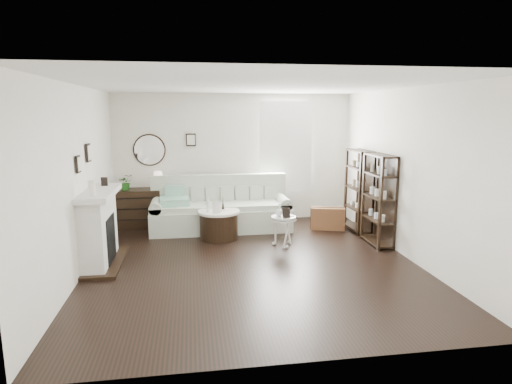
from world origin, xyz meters
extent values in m
plane|color=black|center=(0.00, 0.00, 0.00)|extent=(5.50, 5.50, 0.00)
plane|color=white|center=(0.00, 0.00, 2.70)|extent=(5.50, 5.50, 0.00)
plane|color=silver|center=(0.00, 2.75, 1.35)|extent=(5.00, 0.00, 5.00)
plane|color=silver|center=(0.00, -2.75, 1.35)|extent=(5.00, 0.00, 5.00)
plane|color=silver|center=(-2.50, 0.00, 1.35)|extent=(0.00, 5.50, 5.50)
plane|color=silver|center=(2.50, 0.00, 1.35)|extent=(0.00, 5.50, 5.50)
cube|color=white|center=(1.10, 2.73, 1.60)|extent=(1.00, 0.02, 1.80)
cube|color=white|center=(1.10, 2.67, 1.60)|extent=(1.15, 0.02, 1.90)
cylinder|color=silver|center=(-1.75, 2.72, 1.55)|extent=(0.60, 0.03, 0.60)
cube|color=black|center=(-0.90, 2.72, 1.75)|extent=(0.20, 0.03, 0.26)
cube|color=silver|center=(-2.33, 0.30, 0.55)|extent=(0.34, 1.20, 1.10)
cube|color=black|center=(-2.30, 0.30, 0.40)|extent=(0.30, 0.65, 0.70)
cube|color=silver|center=(-2.28, 0.30, 1.12)|extent=(0.44, 1.35, 0.08)
cube|color=black|center=(-2.25, 0.30, 0.03)|extent=(0.50, 1.40, 0.05)
cylinder|color=white|center=(-2.28, -0.15, 1.27)|extent=(0.08, 0.08, 0.22)
cube|color=black|center=(-2.28, 0.70, 1.23)|extent=(0.10, 0.03, 0.14)
cube|color=black|center=(-2.47, -0.05, 1.60)|extent=(0.03, 0.18, 0.24)
cube|color=black|center=(-2.47, 0.60, 1.70)|extent=(0.03, 0.22, 0.28)
cube|color=black|center=(2.33, 1.55, 0.80)|extent=(0.30, 0.80, 1.60)
cylinder|color=tan|center=(2.31, 1.30, 0.52)|extent=(0.08, 0.08, 0.11)
cylinder|color=tan|center=(2.31, 1.55, 0.52)|extent=(0.08, 0.08, 0.11)
cylinder|color=tan|center=(2.31, 1.80, 0.52)|extent=(0.08, 0.08, 0.11)
cylinder|color=tan|center=(2.31, 1.30, 0.92)|extent=(0.08, 0.08, 0.11)
cylinder|color=tan|center=(2.31, 1.55, 0.92)|extent=(0.08, 0.08, 0.11)
cylinder|color=tan|center=(2.31, 1.80, 0.92)|extent=(0.08, 0.08, 0.11)
cylinder|color=tan|center=(2.31, 1.30, 1.32)|extent=(0.08, 0.08, 0.11)
cylinder|color=tan|center=(2.31, 1.55, 1.32)|extent=(0.08, 0.08, 0.11)
cylinder|color=tan|center=(2.31, 1.80, 1.32)|extent=(0.08, 0.08, 0.11)
cube|color=black|center=(2.33, 0.65, 0.80)|extent=(0.30, 0.80, 1.60)
cylinder|color=tan|center=(2.31, 0.40, 0.52)|extent=(0.08, 0.08, 0.11)
cylinder|color=tan|center=(2.31, 0.65, 0.52)|extent=(0.08, 0.08, 0.11)
cylinder|color=tan|center=(2.31, 0.90, 0.52)|extent=(0.08, 0.08, 0.11)
cylinder|color=tan|center=(2.31, 0.40, 0.92)|extent=(0.08, 0.08, 0.11)
cylinder|color=tan|center=(2.31, 0.65, 0.92)|extent=(0.08, 0.08, 0.11)
cylinder|color=tan|center=(2.31, 0.90, 0.92)|extent=(0.08, 0.08, 0.11)
cylinder|color=tan|center=(2.31, 0.40, 1.32)|extent=(0.08, 0.08, 0.11)
cylinder|color=tan|center=(2.31, 0.65, 1.32)|extent=(0.08, 0.08, 0.11)
cylinder|color=tan|center=(2.31, 0.90, 1.32)|extent=(0.08, 0.08, 0.11)
cube|color=#A0AA98|center=(-0.35, 2.00, 0.22)|extent=(2.74, 0.95, 0.44)
cube|color=#A0AA98|center=(-0.35, 1.97, 0.50)|extent=(2.37, 0.76, 0.11)
cube|color=#A0AA98|center=(-0.35, 2.37, 0.64)|extent=(2.74, 0.21, 0.84)
cube|color=#A0AA98|center=(-1.59, 2.00, 0.27)|extent=(0.23, 0.90, 0.55)
cube|color=#A0AA98|center=(0.89, 2.00, 0.27)|extent=(0.23, 0.90, 0.55)
cube|color=#258A58|center=(-1.25, 1.95, 0.62)|extent=(0.58, 0.49, 0.14)
cube|color=brown|center=(1.76, 1.70, 0.22)|extent=(0.70, 0.39, 0.44)
cube|color=black|center=(-1.92, 2.47, 0.39)|extent=(1.17, 0.49, 0.78)
cube|color=black|center=(-1.92, 2.22, 0.21)|extent=(1.12, 0.01, 0.02)
cube|color=black|center=(-1.92, 2.22, 0.43)|extent=(1.12, 0.01, 0.02)
cube|color=black|center=(-1.92, 2.22, 0.64)|extent=(1.12, 0.01, 0.01)
imported|color=#1E5A19|center=(-2.21, 2.42, 0.94)|extent=(0.35, 0.33, 0.32)
cylinder|color=black|center=(-0.43, 1.39, 0.24)|extent=(0.70, 0.70, 0.49)
cylinder|color=white|center=(-0.43, 1.39, 0.51)|extent=(0.77, 0.77, 0.04)
cylinder|color=silver|center=(0.66, 0.78, 0.52)|extent=(0.43, 0.43, 0.03)
cylinder|color=silver|center=(0.66, 0.78, 0.48)|extent=(0.44, 0.44, 0.02)
cylinder|color=silver|center=(0.66, 0.78, 0.25)|extent=(0.03, 0.03, 0.50)
cylinder|color=silver|center=(-0.62, 1.31, 0.67)|extent=(0.07, 0.07, 0.28)
cube|color=silver|center=(-0.48, 1.20, 0.63)|extent=(0.15, 0.07, 0.20)
cube|color=black|center=(0.68, 0.67, 0.62)|extent=(0.14, 0.07, 0.18)
camera|label=1|loc=(-0.90, -6.29, 2.31)|focal=30.00mm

